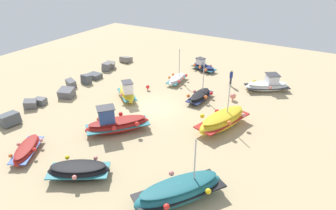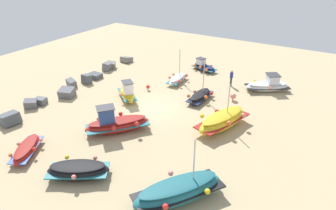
% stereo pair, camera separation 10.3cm
% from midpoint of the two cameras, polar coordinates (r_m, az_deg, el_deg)
% --- Properties ---
extents(ground_plane, '(50.34, 50.34, 0.00)m').
position_cam_midpoint_polar(ground_plane, '(26.41, -2.63, -0.37)').
color(ground_plane, tan).
extents(fishing_boat_0, '(3.72, 4.42, 1.70)m').
position_cam_midpoint_polar(fishing_boat_0, '(30.91, 18.64, 3.57)').
color(fishing_boat_0, white).
rests_on(fishing_boat_0, ground_plane).
extents(fishing_boat_1, '(5.23, 3.08, 3.57)m').
position_cam_midpoint_polar(fishing_boat_1, '(23.35, 10.47, -2.92)').
color(fishing_boat_1, gold).
rests_on(fishing_boat_1, ground_plane).
extents(fishing_boat_2, '(2.04, 3.37, 1.37)m').
position_cam_midpoint_polar(fishing_boat_2, '(34.77, 6.91, 7.27)').
color(fishing_boat_2, navy).
rests_on(fishing_boat_2, ground_plane).
extents(fishing_boat_3, '(5.34, 4.42, 3.85)m').
position_cam_midpoint_polar(fishing_boat_3, '(16.92, 2.18, -16.05)').
color(fishing_boat_3, '#1E6670').
rests_on(fishing_boat_3, ground_plane).
extents(fishing_boat_4, '(4.77, 4.43, 2.22)m').
position_cam_midpoint_polar(fishing_boat_4, '(22.91, -9.70, -3.53)').
color(fishing_boat_4, maroon).
rests_on(fishing_boat_4, ground_plane).
extents(fishing_boat_5, '(3.49, 1.82, 3.45)m').
position_cam_midpoint_polar(fishing_boat_5, '(27.56, 6.23, 1.65)').
color(fishing_boat_5, black).
rests_on(fishing_boat_5, ground_plane).
extents(fishing_boat_6, '(3.23, 1.70, 3.46)m').
position_cam_midpoint_polar(fishing_boat_6, '(31.22, 1.88, 4.95)').
color(fishing_boat_6, white).
rests_on(fishing_boat_6, ground_plane).
extents(fishing_boat_7, '(2.94, 3.28, 1.92)m').
position_cam_midpoint_polar(fishing_boat_7, '(27.74, -7.68, 2.29)').
color(fishing_boat_7, gold).
rests_on(fishing_boat_7, ground_plane).
extents(fishing_boat_8, '(3.31, 4.01, 1.00)m').
position_cam_midpoint_polar(fishing_boat_8, '(19.20, -16.61, -11.86)').
color(fishing_boat_8, black).
rests_on(fishing_boat_8, ground_plane).
extents(fishing_boat_9, '(3.48, 2.70, 0.76)m').
position_cam_midpoint_polar(fishing_boat_9, '(22.43, -25.22, -7.64)').
color(fishing_boat_9, maroon).
rests_on(fishing_boat_9, ground_plane).
extents(person_walking, '(0.32, 0.32, 1.69)m').
position_cam_midpoint_polar(person_walking, '(30.84, 12.10, 5.25)').
color(person_walking, '#2D2D38').
rests_on(person_walking, ground_plane).
extents(breakwater_rocks, '(18.05, 3.12, 1.11)m').
position_cam_midpoint_polar(breakwater_rocks, '(31.28, -17.15, 3.74)').
color(breakwater_rocks, '#4C5156').
rests_on(breakwater_rocks, ground_plane).
extents(mooring_buoy_0, '(0.55, 0.55, 0.71)m').
position_cam_midpoint_polar(mooring_buoy_0, '(28.00, 12.43, 1.65)').
color(mooring_buoy_0, '#3F3F42').
rests_on(mooring_buoy_0, ground_plane).
extents(mooring_buoy_1, '(0.37, 0.37, 0.54)m').
position_cam_midpoint_polar(mooring_buoy_1, '(29.52, -3.75, 3.47)').
color(mooring_buoy_1, '#3F3F42').
rests_on(mooring_buoy_1, ground_plane).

